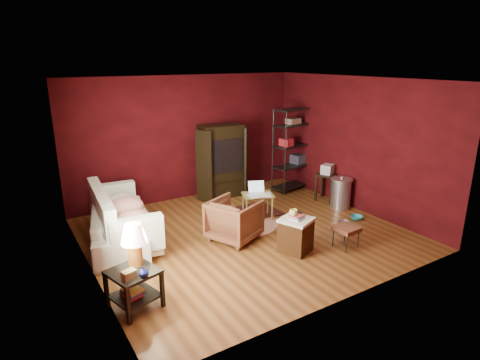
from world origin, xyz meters
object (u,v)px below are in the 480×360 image
object	(u,v)px
hamper	(296,234)
laptop_desk	(258,196)
sofa	(119,218)
wire_shelving	(293,146)
side_table	(134,258)
tv_armoire	(222,160)
armchair	(234,218)

from	to	relation	value
hamper	laptop_desk	distance (m)	1.60
hamper	sofa	bearing A→B (deg)	141.19
laptop_desk	wire_shelving	world-z (taller)	wire_shelving
side_table	hamper	world-z (taller)	side_table
tv_armoire	side_table	bearing A→B (deg)	-130.27
armchair	side_table	bearing A→B (deg)	91.36
laptop_desk	tv_armoire	size ratio (longest dim) A/B	0.44
sofa	tv_armoire	xyz separation A→B (m)	(2.75, 1.20, 0.44)
armchair	side_table	distance (m)	2.38
laptop_desk	wire_shelving	xyz separation A→B (m)	(1.76, 1.10, 0.64)
hamper	tv_armoire	xyz separation A→B (m)	(0.33, 3.14, 0.57)
armchair	tv_armoire	size ratio (longest dim) A/B	0.49
hamper	laptop_desk	xyz separation A→B (m)	(0.28, 1.57, 0.15)
side_table	wire_shelving	world-z (taller)	wire_shelving
side_table	sofa	bearing A→B (deg)	80.07
sofa	side_table	world-z (taller)	side_table
wire_shelving	sofa	bearing A→B (deg)	178.81
wire_shelving	hamper	bearing A→B (deg)	-137.75
armchair	wire_shelving	xyz separation A→B (m)	(2.68, 1.72, 0.69)
side_table	tv_armoire	xyz separation A→B (m)	(3.11, 3.22, 0.21)
tv_armoire	laptop_desk	bearing A→B (deg)	-88.25
sofa	wire_shelving	xyz separation A→B (m)	(4.46, 0.72, 0.66)
side_table	hamper	xyz separation A→B (m)	(2.77, 0.08, -0.36)
armchair	side_table	xyz separation A→B (m)	(-2.13, -1.03, 0.26)
sofa	armchair	distance (m)	2.04
sofa	hamper	size ratio (longest dim) A/B	3.30
sofa	side_table	xyz separation A→B (m)	(-0.35, -2.02, 0.23)
tv_armoire	hamper	bearing A→B (deg)	-92.36
armchair	laptop_desk	bearing A→B (deg)	-80.56
side_table	wire_shelving	bearing A→B (deg)	29.69
hamper	tv_armoire	distance (m)	3.21
tv_armoire	armchair	bearing A→B (deg)	-110.29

